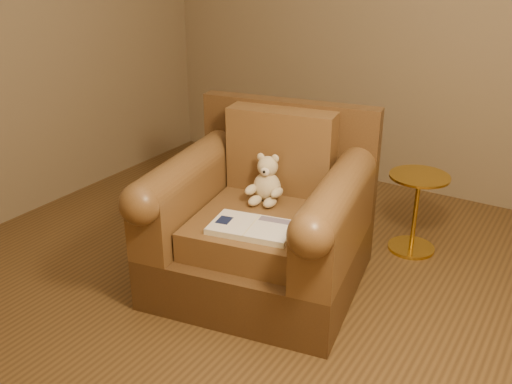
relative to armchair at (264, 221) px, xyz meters
The scene contains 5 objects.
floor 0.45m from the armchair, 71.37° to the right, with size 4.00×4.00×0.00m, color brown.
armchair is the anchor object (origin of this frame).
teddy_bear 0.21m from the armchair, 114.32° to the left, with size 0.20×0.23×0.27m.
guidebook 0.31m from the armchair, 71.26° to the right, with size 0.46×0.33×0.03m.
side_table 1.01m from the armchair, 52.03° to the left, with size 0.36×0.36×0.51m.
Camera 1 is at (1.39, -2.20, 1.79)m, focal length 40.00 mm.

